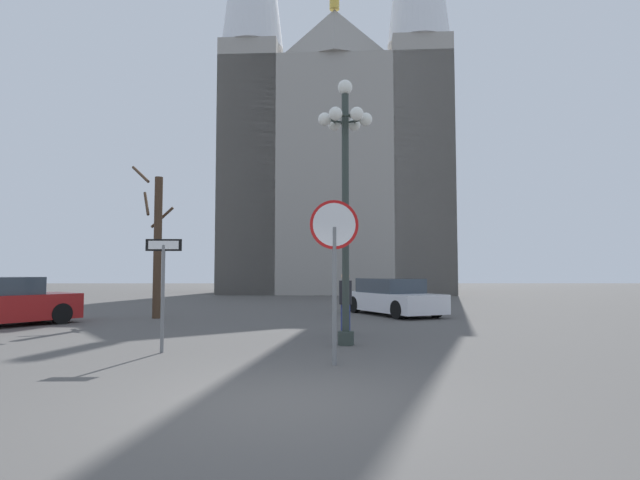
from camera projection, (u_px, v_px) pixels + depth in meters
name	position (u px, v px, depth m)	size (l,w,h in m)	color
ground_plane	(280.00, 403.00, 6.17)	(120.00, 120.00, 0.00)	#514F4C
cathedral	(336.00, 133.00, 37.99)	(16.93, 11.44, 38.29)	gray
stop_sign	(334.00, 247.00, 8.78)	(0.87, 0.17, 2.88)	slate
one_way_arrow_sign	(163.00, 279.00, 10.06)	(0.73, 0.07, 2.28)	slate
street_lamp	(345.00, 174.00, 11.23)	(1.23, 1.11, 5.98)	#2D3833
bare_tree	(157.00, 243.00, 17.37)	(1.42, 1.44, 5.33)	#473323
parked_car_far_white	(392.00, 298.00, 18.64)	(3.45, 4.68, 1.35)	silver
pedestrian_walking	(345.00, 297.00, 12.56)	(0.32, 0.32, 1.60)	navy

